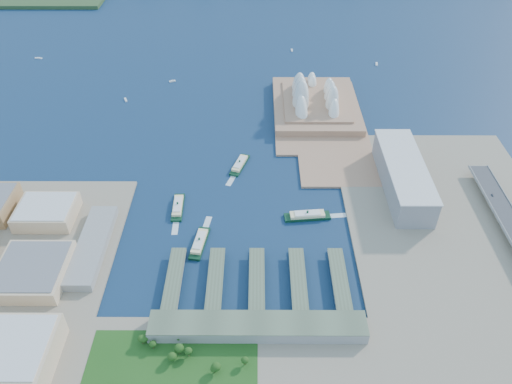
{
  "coord_description": "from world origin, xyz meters",
  "views": [
    {
      "loc": [
        14.48,
        -412.02,
        395.16
      ],
      "look_at": [
        12.73,
        50.71,
        18.0
      ],
      "focal_mm": 35.0,
      "sensor_mm": 36.0,
      "label": 1
    }
  ],
  "objects_px": {
    "ferry_b": "(240,163)",
    "ferry_d": "(307,214)",
    "car_c": "(492,195)",
    "opera_house": "(317,91)",
    "ferry_c": "(199,241)",
    "ferry_a": "(178,205)",
    "toaster_building": "(403,176)"
  },
  "relations": [
    {
      "from": "ferry_a",
      "to": "ferry_b",
      "type": "height_order",
      "value": "ferry_a"
    },
    {
      "from": "toaster_building",
      "to": "ferry_c",
      "type": "bearing_deg",
      "value": -157.86
    },
    {
      "from": "ferry_a",
      "to": "ferry_d",
      "type": "height_order",
      "value": "ferry_d"
    },
    {
      "from": "toaster_building",
      "to": "ferry_d",
      "type": "relative_size",
      "value": 2.86
    },
    {
      "from": "ferry_a",
      "to": "ferry_b",
      "type": "xyz_separation_m",
      "value": [
        71.94,
        86.95,
        -0.07
      ]
    },
    {
      "from": "toaster_building",
      "to": "ferry_a",
      "type": "relative_size",
      "value": 3.14
    },
    {
      "from": "toaster_building",
      "to": "ferry_d",
      "type": "xyz_separation_m",
      "value": [
        -121.81,
        -54.76,
        -15.38
      ]
    },
    {
      "from": "ferry_b",
      "to": "ferry_c",
      "type": "height_order",
      "value": "ferry_c"
    },
    {
      "from": "ferry_d",
      "to": "car_c",
      "type": "height_order",
      "value": "car_c"
    },
    {
      "from": "ferry_c",
      "to": "ferry_d",
      "type": "height_order",
      "value": "ferry_d"
    },
    {
      "from": "opera_house",
      "to": "ferry_b",
      "type": "height_order",
      "value": "opera_house"
    },
    {
      "from": "ferry_b",
      "to": "ferry_d",
      "type": "distance_m",
      "value": 131.88
    },
    {
      "from": "opera_house",
      "to": "car_c",
      "type": "relative_size",
      "value": 41.99
    },
    {
      "from": "toaster_building",
      "to": "ferry_a",
      "type": "bearing_deg",
      "value": -171.99
    },
    {
      "from": "ferry_c",
      "to": "car_c",
      "type": "relative_size",
      "value": 11.76
    },
    {
      "from": "ferry_c",
      "to": "ferry_d",
      "type": "distance_m",
      "value": 130.78
    },
    {
      "from": "car_c",
      "to": "opera_house",
      "type": "bearing_deg",
      "value": 129.57
    },
    {
      "from": "car_c",
      "to": "ferry_d",
      "type": "bearing_deg",
      "value": -173.95
    },
    {
      "from": "opera_house",
      "to": "ferry_b",
      "type": "relative_size",
      "value": 3.7
    },
    {
      "from": "opera_house",
      "to": "car_c",
      "type": "xyz_separation_m",
      "value": [
        191.0,
        -231.14,
        -16.53
      ]
    },
    {
      "from": "ferry_a",
      "to": "ferry_b",
      "type": "distance_m",
      "value": 112.85
    },
    {
      "from": "ferry_c",
      "to": "opera_house",
      "type": "bearing_deg",
      "value": -108.4
    },
    {
      "from": "ferry_c",
      "to": "ferry_d",
      "type": "relative_size",
      "value": 0.93
    },
    {
      "from": "ferry_b",
      "to": "ferry_a",
      "type": "bearing_deg",
      "value": -111.41
    },
    {
      "from": "ferry_a",
      "to": "ferry_b",
      "type": "bearing_deg",
      "value": 48.65
    },
    {
      "from": "ferry_c",
      "to": "car_c",
      "type": "distance_m",
      "value": 352.54
    },
    {
      "from": "ferry_c",
      "to": "car_c",
      "type": "height_order",
      "value": "car_c"
    },
    {
      "from": "ferry_d",
      "to": "ferry_a",
      "type": "bearing_deg",
      "value": 78.31
    },
    {
      "from": "toaster_building",
      "to": "car_c",
      "type": "bearing_deg",
      "value": -17.14
    },
    {
      "from": "car_c",
      "to": "ferry_b",
      "type": "bearing_deg",
      "value": 165.46
    },
    {
      "from": "opera_house",
      "to": "ferry_a",
      "type": "distance_m",
      "value": 304.16
    },
    {
      "from": "ferry_a",
      "to": "ferry_b",
      "type": "relative_size",
      "value": 1.02
    }
  ]
}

